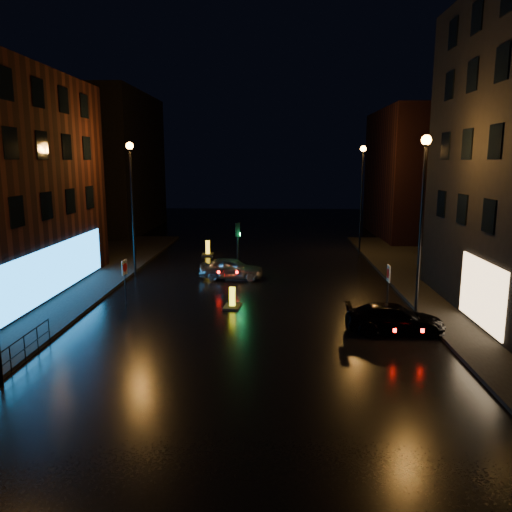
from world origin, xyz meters
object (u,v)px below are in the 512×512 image
Objects in this scene: traffic_signal at (238,269)px; dark_sedan at (394,319)px; road_sign_left at (125,271)px; bollard_near at (232,303)px; road_sign_right at (388,278)px; bollard_far at (208,252)px; silver_hatchback at (231,268)px.

traffic_signal reaches higher than dark_sedan.
dark_sedan is at bearing -54.14° from traffic_signal.
road_sign_left is at bearing -129.33° from traffic_signal.
road_sign_right reaches higher than bollard_near.
road_sign_right is at bearing -57.01° from bollard_far.
bollard_far is at bearing 33.61° from dark_sedan.
dark_sedan is 8.02m from bollard_near.
silver_hatchback is (-0.37, -0.67, 0.17)m from traffic_signal.
traffic_signal is 0.78m from silver_hatchback.
silver_hatchback is at bearing -39.96° from road_sign_right.
traffic_signal is at bearing -70.44° from bollard_far.
bollard_far is 0.59× the size of road_sign_left.
road_sign_right is (8.06, -7.10, 1.14)m from silver_hatchback.
road_sign_right reaches higher than road_sign_left.
road_sign_right is at bearing -1.49° from bollard_near.
bollard_far is at bearing 107.74° from bollard_near.
bollard_far is (-3.09, 14.06, 0.03)m from bollard_near.
road_sign_left is 13.06m from road_sign_right.
bollard_far is 13.95m from road_sign_left.
silver_hatchback is 2.89× the size of bollard_far.
traffic_signal is at bearing 38.91° from dark_sedan.
road_sign_left is (-12.75, 3.84, 1.12)m from dark_sedan.
traffic_signal is 7.75m from bollard_far.
road_sign_left reaches higher than dark_sedan.
silver_hatchback is 6.25m from bollard_near.
traffic_signal is 12.71m from dark_sedan.
road_sign_left is (-5.30, -6.46, 1.23)m from traffic_signal.
dark_sedan is 3.09× the size of bollard_far.
traffic_signal is 2.54× the size of bollard_far.
dark_sedan is 1.73× the size of road_sign_right.
bollard_near is at bearing -172.20° from silver_hatchback.
road_sign_right is (0.25, 2.54, 1.20)m from dark_sedan.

